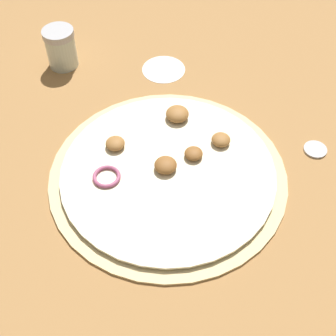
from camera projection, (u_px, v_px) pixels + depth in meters
ground_plane at (168, 176)px, 0.71m from camera, size 3.00×3.00×0.00m
pizza at (168, 172)px, 0.70m from camera, size 0.36×0.36×0.03m
spice_jar at (61, 48)px, 0.85m from camera, size 0.06×0.06×0.07m
loose_cap at (316, 149)px, 0.74m from camera, size 0.04×0.04×0.01m
flour_patch at (164, 69)px, 0.87m from camera, size 0.08×0.08×0.00m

